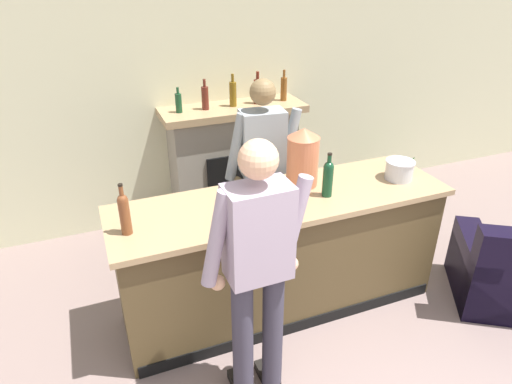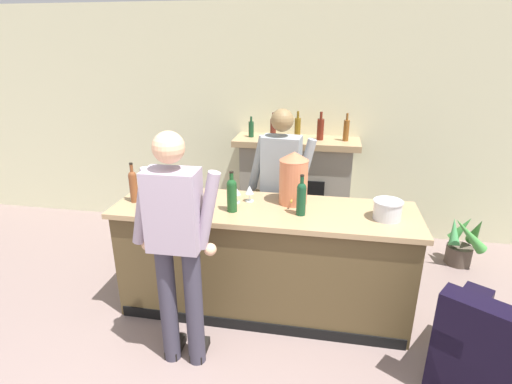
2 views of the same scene
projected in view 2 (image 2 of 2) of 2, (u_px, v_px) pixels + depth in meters
The scene contains 14 objects.
wall_back_panel at pixel (280, 123), 4.88m from camera, with size 12.00×0.07×2.75m.
bar_counter at pixel (263, 260), 3.53m from camera, with size 2.55×0.74×1.01m.
fireplace_stone at pixel (295, 188), 4.86m from camera, with size 1.44×0.52×1.57m.
armchair_black at pixel (508, 367), 2.68m from camera, with size 1.13×1.10×0.81m.
potted_plant_corner at pixel (463, 242), 4.33m from camera, with size 0.42×0.39×0.63m.
person_customer at pixel (176, 244), 2.76m from camera, with size 0.66×0.31×1.79m.
person_bartender at pixel (281, 189), 3.88m from camera, with size 0.66×0.33×1.74m.
copper_dispenser at pixel (294, 178), 3.37m from camera, with size 0.25×0.28×0.46m.
ice_bucket_steel at pixel (387, 210), 3.12m from camera, with size 0.23×0.23×0.15m.
wine_bottle_burgundy_dark at pixel (133, 185), 3.43m from camera, with size 0.07×0.07×0.35m.
wine_bottle_riesling_slim at pixel (232, 194), 3.23m from camera, with size 0.08×0.08×0.34m.
wine_bottle_rose_blush at pixel (301, 197), 3.17m from camera, with size 0.08×0.08×0.34m.
wine_glass_front_right at pixel (236, 191), 3.42m from camera, with size 0.08×0.08×0.15m.
wine_glass_mid_counter at pixel (249, 191), 3.45m from camera, with size 0.07×0.07×0.14m.
Camera 2 is at (0.59, -1.00, 2.32)m, focal length 28.00 mm.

